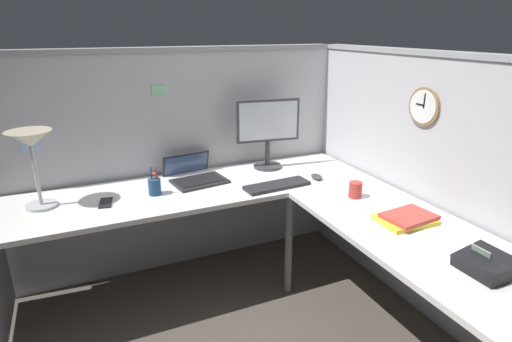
% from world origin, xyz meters
% --- Properties ---
extents(ground_plane, '(6.80, 6.80, 0.00)m').
position_xyz_m(ground_plane, '(0.00, 0.00, 0.00)').
color(ground_plane, '#4C443D').
extents(cubicle_wall_back, '(2.57, 0.12, 1.58)m').
position_xyz_m(cubicle_wall_back, '(-0.36, 0.87, 0.79)').
color(cubicle_wall_back, '#B2B2B7').
rests_on(cubicle_wall_back, ground).
extents(cubicle_wall_right, '(0.12, 2.37, 1.58)m').
position_xyz_m(cubicle_wall_right, '(0.87, -0.27, 0.79)').
color(cubicle_wall_right, '#B2B2B7').
rests_on(cubicle_wall_right, ground).
extents(desk, '(2.35, 2.15, 0.73)m').
position_xyz_m(desk, '(-0.15, -0.05, 0.63)').
color(desk, white).
rests_on(desk, ground).
extents(monitor, '(0.46, 0.20, 0.50)m').
position_xyz_m(monitor, '(0.23, 0.64, 1.02)').
color(monitor, '#38383D').
rests_on(monitor, desk).
extents(laptop, '(0.39, 0.43, 0.22)m').
position_xyz_m(laptop, '(-0.33, 0.64, 0.75)').
color(laptop, '#232326').
rests_on(laptop, desk).
extents(keyboard, '(0.44, 0.17, 0.02)m').
position_xyz_m(keyboard, '(0.12, 0.26, 0.74)').
color(keyboard, '#232326').
rests_on(keyboard, desk).
extents(computer_mouse, '(0.06, 0.10, 0.03)m').
position_xyz_m(computer_mouse, '(0.43, 0.28, 0.75)').
color(computer_mouse, '#38383D').
rests_on(computer_mouse, desk).
extents(desk_lamp_dome, '(0.24, 0.24, 0.44)m').
position_xyz_m(desk_lamp_dome, '(-1.25, 0.53, 1.09)').
color(desk_lamp_dome, '#B7BABF').
rests_on(desk_lamp_dome, desk).
extents(pen_cup, '(0.08, 0.08, 0.18)m').
position_xyz_m(pen_cup, '(-0.62, 0.45, 0.78)').
color(pen_cup, navy).
rests_on(pen_cup, desk).
extents(cell_phone, '(0.09, 0.15, 0.01)m').
position_xyz_m(cell_phone, '(-0.91, 0.43, 0.73)').
color(cell_phone, black).
rests_on(cell_phone, desk).
extents(office_phone, '(0.19, 0.21, 0.11)m').
position_xyz_m(office_phone, '(0.47, -0.97, 0.77)').
color(office_phone, black).
rests_on(office_phone, desk).
extents(book_stack, '(0.30, 0.23, 0.04)m').
position_xyz_m(book_stack, '(0.51, -0.47, 0.75)').
color(book_stack, yellow).
rests_on(book_stack, desk).
extents(coffee_mug, '(0.08, 0.08, 0.10)m').
position_xyz_m(coffee_mug, '(0.47, -0.08, 0.78)').
color(coffee_mug, '#B2332D').
rests_on(coffee_mug, desk).
extents(wall_clock, '(0.04, 0.22, 0.22)m').
position_xyz_m(wall_clock, '(0.82, -0.20, 1.27)').
color(wall_clock, olive).
extents(pinned_note_leftmost, '(0.10, 0.00, 0.06)m').
position_xyz_m(pinned_note_leftmost, '(-0.48, 0.82, 1.31)').
color(pinned_note_leftmost, '#8CCC99').
extents(pinned_note_middle, '(0.11, 0.00, 0.08)m').
position_xyz_m(pinned_note_middle, '(-1.28, 0.82, 1.02)').
color(pinned_note_middle, '#99B7E5').
extents(pinned_note_rightmost, '(0.10, 0.00, 0.07)m').
position_xyz_m(pinned_note_rightmost, '(0.27, 0.82, 1.04)').
color(pinned_note_rightmost, pink).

